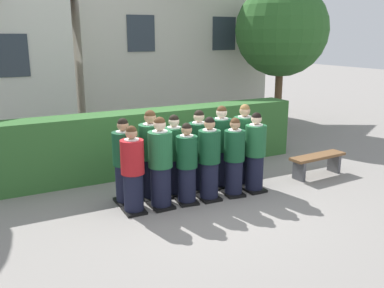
# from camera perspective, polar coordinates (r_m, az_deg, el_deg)

# --- Properties ---
(ground_plane) EXTENTS (60.00, 60.00, 0.00)m
(ground_plane) POSITION_cam_1_polar(r_m,az_deg,el_deg) (8.05, 0.83, -7.65)
(ground_plane) COLOR gray
(student_in_red_blazer) EXTENTS (0.41, 0.50, 1.57)m
(student_in_red_blazer) POSITION_cam_1_polar(r_m,az_deg,el_deg) (7.36, -8.03, -3.78)
(student_in_red_blazer) COLOR black
(student_in_red_blazer) RESTS_ON ground
(student_front_row_1) EXTENTS (0.44, 0.48, 1.67)m
(student_front_row_1) POSITION_cam_1_polar(r_m,az_deg,el_deg) (7.51, -4.29, -2.88)
(student_front_row_1) COLOR black
(student_front_row_1) RESTS_ON ground
(student_front_row_2) EXTENTS (0.40, 0.48, 1.52)m
(student_front_row_2) POSITION_cam_1_polar(r_m,az_deg,el_deg) (7.71, -0.72, -2.95)
(student_front_row_2) COLOR black
(student_front_row_2) RESTS_ON ground
(student_front_row_3) EXTENTS (0.42, 0.47, 1.60)m
(student_front_row_3) POSITION_cam_1_polar(r_m,az_deg,el_deg) (7.88, 2.35, -2.29)
(student_front_row_3) COLOR black
(student_front_row_3) RESTS_ON ground
(student_front_row_4) EXTENTS (0.41, 0.51, 1.54)m
(student_front_row_4) POSITION_cam_1_polar(r_m,az_deg,el_deg) (8.13, 5.73, -2.03)
(student_front_row_4) COLOR black
(student_front_row_4) RESTS_ON ground
(student_front_row_5) EXTENTS (0.42, 0.46, 1.60)m
(student_front_row_5) POSITION_cam_1_polar(r_m,az_deg,el_deg) (8.40, 8.54, -1.38)
(student_front_row_5) COLOR black
(student_front_row_5) RESTS_ON ground
(student_rear_row_0) EXTENTS (0.42, 0.46, 1.61)m
(student_rear_row_0) POSITION_cam_1_polar(r_m,az_deg,el_deg) (7.80, -9.15, -2.60)
(student_rear_row_0) COLOR black
(student_rear_row_0) RESTS_ON ground
(student_rear_row_1) EXTENTS (0.45, 0.52, 1.71)m
(student_rear_row_1) POSITION_cam_1_polar(r_m,az_deg,el_deg) (7.95, -5.57, -1.76)
(student_rear_row_1) COLOR black
(student_rear_row_1) RESTS_ON ground
(student_rear_row_2) EXTENTS (0.41, 0.49, 1.59)m
(student_rear_row_2) POSITION_cam_1_polar(r_m,az_deg,el_deg) (8.12, -2.42, -1.80)
(student_rear_row_2) COLOR black
(student_rear_row_2) RESTS_ON ground
(student_rear_row_3) EXTENTS (0.43, 0.51, 1.64)m
(student_rear_row_3) POSITION_cam_1_polar(r_m,az_deg,el_deg) (8.35, 0.93, -1.17)
(student_rear_row_3) COLOR black
(student_rear_row_3) RESTS_ON ground
(student_rear_row_4) EXTENTS (0.44, 0.49, 1.69)m
(student_rear_row_4) POSITION_cam_1_polar(r_m,az_deg,el_deg) (8.56, 3.95, -0.64)
(student_rear_row_4) COLOR black
(student_rear_row_4) RESTS_ON ground
(student_rear_row_5) EXTENTS (0.44, 0.55, 1.69)m
(student_rear_row_5) POSITION_cam_1_polar(r_m,az_deg,el_deg) (8.77, 7.02, -0.33)
(student_rear_row_5) COLOR black
(student_rear_row_5) RESTS_ON ground
(hedge) EXTENTS (7.21, 0.70, 1.41)m
(hedge) POSITION_cam_1_polar(r_m,az_deg,el_deg) (9.65, -5.16, 0.48)
(hedge) COLOR #33662D
(hedge) RESTS_ON ground
(school_building_annex) EXTENTS (7.12, 4.01, 7.00)m
(school_building_annex) POSITION_cam_1_polar(r_m,az_deg,el_deg) (15.87, -4.24, 16.50)
(school_building_annex) COLOR beige
(school_building_annex) RESTS_ON ground
(oak_tree_right) EXTENTS (2.93, 2.93, 4.67)m
(oak_tree_right) POSITION_cam_1_polar(r_m,az_deg,el_deg) (14.04, 12.04, 14.85)
(oak_tree_right) COLOR brown
(oak_tree_right) RESTS_ON ground
(wooden_bench) EXTENTS (1.42, 0.44, 0.48)m
(wooden_bench) POSITION_cam_1_polar(r_m,az_deg,el_deg) (9.71, 16.65, -2.18)
(wooden_bench) COLOR brown
(wooden_bench) RESTS_ON ground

